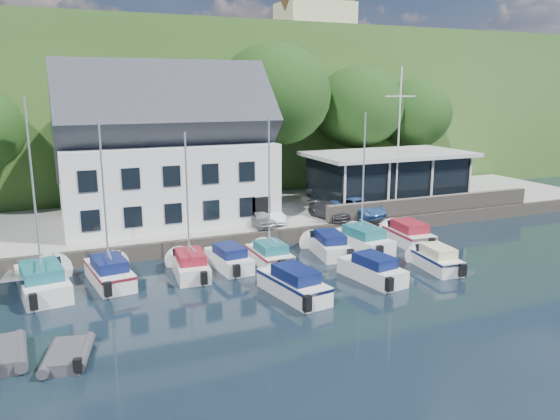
# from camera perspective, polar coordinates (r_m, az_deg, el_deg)

# --- Properties ---
(ground) EXTENTS (180.00, 180.00, 0.00)m
(ground) POSITION_cam_1_polar(r_m,az_deg,el_deg) (27.65, 10.51, -9.21)
(ground) COLOR black
(ground) RESTS_ON ground
(quay) EXTENTS (60.00, 13.00, 1.00)m
(quay) POSITION_cam_1_polar(r_m,az_deg,el_deg) (42.50, -2.49, -0.57)
(quay) COLOR #9C9C96
(quay) RESTS_ON ground
(quay_face) EXTENTS (60.00, 0.30, 1.00)m
(quay_face) POSITION_cam_1_polar(r_m,az_deg,el_deg) (36.66, 1.08, -2.70)
(quay_face) COLOR #6B6155
(quay_face) RESTS_ON ground
(hillside) EXTENTS (160.00, 75.00, 16.00)m
(hillside) POSITION_cam_1_polar(r_m,az_deg,el_deg) (84.56, -13.36, 10.79)
(hillside) COLOR #33521E
(hillside) RESTS_ON ground
(field_patch) EXTENTS (50.00, 30.00, 0.30)m
(field_patch) POSITION_cam_1_polar(r_m,az_deg,el_deg) (94.19, -9.51, 16.06)
(field_patch) COLOR #5C6432
(field_patch) RESTS_ON hillside
(farmhouse) EXTENTS (10.40, 7.00, 8.20)m
(farmhouse) POSITION_cam_1_polar(r_m,az_deg,el_deg) (82.44, 3.66, 19.48)
(farmhouse) COLOR beige
(farmhouse) RESTS_ON hillside
(harbor_building) EXTENTS (14.40, 8.20, 8.70)m
(harbor_building) POSITION_cam_1_polar(r_m,az_deg,el_deg) (38.81, -11.80, 5.19)
(harbor_building) COLOR silver
(harbor_building) RESTS_ON quay
(club_pavilion) EXTENTS (13.20, 7.20, 4.10)m
(club_pavilion) POSITION_cam_1_polar(r_m,az_deg,el_deg) (45.69, 11.21, 3.38)
(club_pavilion) COLOR black
(club_pavilion) RESTS_ON quay
(seawall) EXTENTS (18.00, 0.50, 1.20)m
(seawall) POSITION_cam_1_polar(r_m,az_deg,el_deg) (42.89, 15.67, 0.59)
(seawall) COLOR #6B6155
(seawall) RESTS_ON quay
(gangway) EXTENTS (1.20, 6.00, 1.40)m
(gangway) POSITION_cam_1_polar(r_m,az_deg,el_deg) (32.02, -25.60, -7.21)
(gangway) COLOR silver
(gangway) RESTS_ON ground
(car_silver) EXTENTS (1.55, 3.30, 1.09)m
(car_silver) POSITION_cam_1_polar(r_m,az_deg,el_deg) (37.09, -2.17, -0.86)
(car_silver) COLOR #A5A5AA
(car_silver) RESTS_ON quay
(car_white) EXTENTS (1.51, 3.59, 1.15)m
(car_white) POSITION_cam_1_polar(r_m,az_deg,el_deg) (38.15, -0.98, -0.43)
(car_white) COLOR silver
(car_white) RESTS_ON quay
(car_dgrey) EXTENTS (2.10, 4.05, 1.12)m
(car_dgrey) POSITION_cam_1_polar(r_m,az_deg,el_deg) (39.44, 5.15, -0.07)
(car_dgrey) COLOR #323137
(car_dgrey) RESTS_ON quay
(car_blue) EXTENTS (2.51, 4.37, 1.41)m
(car_blue) POSITION_cam_1_polar(r_m,az_deg,el_deg) (40.35, 8.17, 0.35)
(car_blue) COLOR #325E9A
(car_blue) RESTS_ON quay
(flagpole) EXTENTS (2.58, 0.20, 10.76)m
(flagpole) POSITION_cam_1_polar(r_m,az_deg,el_deg) (41.86, 12.28, 7.11)
(flagpole) COLOR silver
(flagpole) RESTS_ON quay
(tree_1) EXTENTS (6.84, 6.84, 9.34)m
(tree_1) POSITION_cam_1_polar(r_m,az_deg,el_deg) (44.18, -18.24, 6.12)
(tree_1) COLOR black
(tree_1) RESTS_ON quay
(tree_2) EXTENTS (8.25, 8.25, 11.28)m
(tree_2) POSITION_cam_1_polar(r_m,az_deg,el_deg) (45.25, -7.44, 8.01)
(tree_2) COLOR black
(tree_2) RESTS_ON quay
(tree_3) EXTENTS (9.44, 9.44, 12.90)m
(tree_3) POSITION_cam_1_polar(r_m,az_deg,el_deg) (46.07, -0.60, 9.21)
(tree_3) COLOR black
(tree_3) RESTS_ON quay
(tree_4) EXTENTS (8.19, 8.19, 11.19)m
(tree_4) POSITION_cam_1_polar(r_m,az_deg,el_deg) (50.85, 8.10, 8.44)
(tree_4) COLOR black
(tree_4) RESTS_ON quay
(tree_5) EXTENTS (7.38, 7.38, 10.09)m
(tree_5) POSITION_cam_1_polar(r_m,az_deg,el_deg) (54.79, 13.62, 7.92)
(tree_5) COLOR black
(tree_5) RESTS_ON quay
(boat_r1_0) EXTENTS (3.30, 7.47, 9.57)m
(boat_r1_0) POSITION_cam_1_polar(r_m,az_deg,el_deg) (29.32, -24.29, 0.89)
(boat_r1_0) COLOR silver
(boat_r1_0) RESTS_ON ground
(boat_r1_1) EXTENTS (2.75, 6.57, 9.13)m
(boat_r1_1) POSITION_cam_1_polar(r_m,az_deg,el_deg) (29.54, -17.90, 1.04)
(boat_r1_1) COLOR silver
(boat_r1_1) RESTS_ON ground
(boat_r1_2) EXTENTS (2.33, 6.17, 8.54)m
(boat_r1_2) POSITION_cam_1_polar(r_m,az_deg,el_deg) (29.99, -9.67, 1.06)
(boat_r1_2) COLOR silver
(boat_r1_2) RESTS_ON ground
(boat_r1_3) EXTENTS (2.27, 5.61, 1.40)m
(boat_r1_3) POSITION_cam_1_polar(r_m,az_deg,el_deg) (31.68, -5.40, -4.86)
(boat_r1_3) COLOR silver
(boat_r1_3) RESTS_ON ground
(boat_r1_4) EXTENTS (2.01, 5.30, 8.22)m
(boat_r1_4) POSITION_cam_1_polar(r_m,az_deg,el_deg) (31.49, -1.15, 1.49)
(boat_r1_4) COLOR silver
(boat_r1_4) RESTS_ON ground
(boat_r1_5) EXTENTS (2.60, 6.14, 1.45)m
(boat_r1_5) POSITION_cam_1_polar(r_m,az_deg,el_deg) (34.29, 5.05, -3.45)
(boat_r1_5) COLOR silver
(boat_r1_5) RESTS_ON ground
(boat_r1_6) EXTENTS (2.83, 6.87, 9.56)m
(boat_r1_6) POSITION_cam_1_polar(r_m,az_deg,el_deg) (34.65, 8.71, 3.50)
(boat_r1_6) COLOR silver
(boat_r1_6) RESTS_ON ground
(boat_r1_7) EXTENTS (2.51, 6.41, 1.54)m
(boat_r1_7) POSITION_cam_1_polar(r_m,az_deg,el_deg) (37.47, 13.12, -2.27)
(boat_r1_7) COLOR silver
(boat_r1_7) RESTS_ON ground
(boat_r2_2) EXTENTS (2.85, 6.69, 1.56)m
(boat_r2_2) POSITION_cam_1_polar(r_m,az_deg,el_deg) (27.41, 1.40, -7.44)
(boat_r2_2) COLOR silver
(boat_r2_2) RESTS_ON ground
(boat_r2_3) EXTENTS (2.72, 6.06, 1.47)m
(boat_r2_3) POSITION_cam_1_polar(r_m,az_deg,el_deg) (30.06, 9.57, -5.89)
(boat_r2_3) COLOR silver
(boat_r2_3) RESTS_ON ground
(boat_r2_4) EXTENTS (2.15, 5.56, 1.40)m
(boat_r2_4) POSITION_cam_1_polar(r_m,az_deg,el_deg) (32.69, 15.91, -4.74)
(boat_r2_4) COLOR silver
(boat_r2_4) RESTS_ON ground
(dinghy_0) EXTENTS (2.14, 3.37, 0.76)m
(dinghy_0) POSITION_cam_1_polar(r_m,az_deg,el_deg) (23.86, -27.23, -13.11)
(dinghy_0) COLOR #38383D
(dinghy_0) RESTS_ON ground
(dinghy_1) EXTENTS (2.29, 3.15, 0.66)m
(dinghy_1) POSITION_cam_1_polar(r_m,az_deg,el_deg) (22.91, -21.28, -13.75)
(dinghy_1) COLOR #38383D
(dinghy_1) RESTS_ON ground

